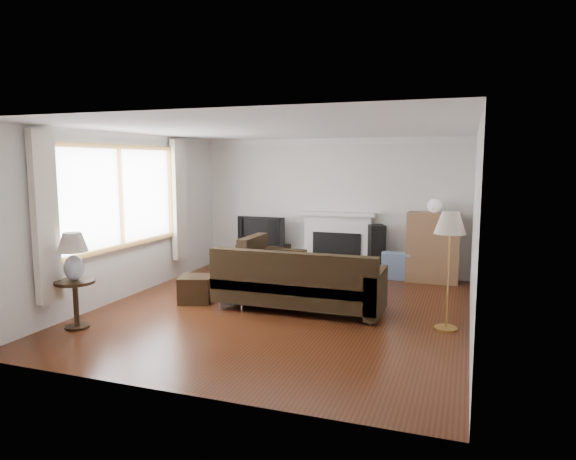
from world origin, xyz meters
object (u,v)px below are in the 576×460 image
(tv_stand, at_px, (263,257))
(coffee_table, at_px, (320,274))
(bookshelf, at_px, (433,247))
(sectional_sofa, at_px, (299,281))
(floor_lamp, at_px, (448,271))
(side_table, at_px, (76,304))

(tv_stand, distance_m, coffee_table, 1.68)
(bookshelf, xyz_separation_m, sectional_sofa, (-1.64, -2.39, -0.19))
(tv_stand, bearing_deg, sectional_sofa, -57.54)
(floor_lamp, bearing_deg, sectional_sofa, 173.99)
(bookshelf, bearing_deg, floor_lamp, -82.31)
(tv_stand, relative_size, side_table, 1.62)
(tv_stand, xyz_separation_m, bookshelf, (3.15, 0.01, 0.36))
(bookshelf, height_order, sectional_sofa, bookshelf)
(tv_stand, xyz_separation_m, sectional_sofa, (1.51, -2.37, 0.16))
(bookshelf, bearing_deg, sectional_sofa, -124.56)
(tv_stand, bearing_deg, coffee_table, -33.43)
(tv_stand, bearing_deg, floor_lamp, -36.40)
(floor_lamp, xyz_separation_m, side_table, (-4.37, -1.48, -0.43))
(bookshelf, xyz_separation_m, side_table, (-4.02, -4.08, -0.30))
(tv_stand, height_order, floor_lamp, floor_lamp)
(sectional_sofa, bearing_deg, floor_lamp, -6.01)
(bookshelf, height_order, side_table, bookshelf)
(coffee_table, height_order, floor_lamp, floor_lamp)
(sectional_sofa, distance_m, floor_lamp, 2.03)
(sectional_sofa, xyz_separation_m, floor_lamp, (1.99, -0.21, 0.33))
(tv_stand, relative_size, floor_lamp, 0.67)
(coffee_table, height_order, side_table, side_table)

